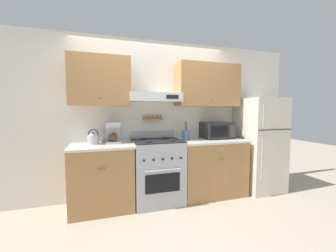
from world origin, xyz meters
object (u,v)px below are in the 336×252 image
at_px(tea_kettle, 93,138).
at_px(coffee_maker, 113,133).
at_px(microwave, 217,130).
at_px(utensil_crock, 186,135).
at_px(stove_range, 157,171).
at_px(refrigerator, 259,144).

relative_size(tea_kettle, coffee_maker, 0.69).
xyz_separation_m(microwave, utensil_crock, (-0.59, -0.02, -0.06)).
bearing_deg(stove_range, tea_kettle, 173.13).
relative_size(refrigerator, coffee_maker, 5.18).
xyz_separation_m(stove_range, microwave, (1.10, 0.13, 0.58)).
bearing_deg(microwave, utensil_crock, -178.26).
bearing_deg(refrigerator, coffee_maker, 176.22).
height_order(tea_kettle, microwave, microwave).
bearing_deg(coffee_maker, microwave, -0.24).
bearing_deg(refrigerator, tea_kettle, 177.10).
distance_m(tea_kettle, utensil_crock, 1.43).
height_order(stove_range, refrigerator, refrigerator).
relative_size(stove_range, utensil_crock, 3.50).
bearing_deg(utensil_crock, coffee_maker, 178.76).
xyz_separation_m(coffee_maker, microwave, (1.74, -0.01, -0.01)).
bearing_deg(stove_range, refrigerator, -0.93).
relative_size(coffee_maker, utensil_crock, 1.02).
distance_m(coffee_maker, utensil_crock, 1.16).
bearing_deg(coffee_maker, tea_kettle, -174.75).
bearing_deg(coffee_maker, utensil_crock, -1.24).
relative_size(refrigerator, tea_kettle, 7.52).
xyz_separation_m(tea_kettle, coffee_maker, (0.27, 0.03, 0.07)).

